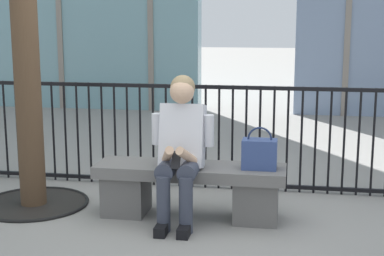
# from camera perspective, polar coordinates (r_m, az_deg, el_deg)

# --- Properties ---
(ground_plane) EXTENTS (60.00, 60.00, 0.00)m
(ground_plane) POSITION_cam_1_polar(r_m,az_deg,el_deg) (4.95, -0.20, -8.78)
(ground_plane) COLOR gray
(stone_bench) EXTENTS (1.60, 0.44, 0.45)m
(stone_bench) POSITION_cam_1_polar(r_m,az_deg,el_deg) (4.87, -0.21, -5.77)
(stone_bench) COLOR slate
(stone_bench) RESTS_ON ground
(seated_person_with_phone) EXTENTS (0.52, 0.66, 1.21)m
(seated_person_with_phone) POSITION_cam_1_polar(r_m,az_deg,el_deg) (4.66, -1.14, -1.70)
(seated_person_with_phone) COLOR #383D4C
(seated_person_with_phone) RESTS_ON ground
(handbag_on_bench) EXTENTS (0.28, 0.17, 0.35)m
(handbag_on_bench) POSITION_cam_1_polar(r_m,az_deg,el_deg) (4.71, 6.74, -2.52)
(handbag_on_bench) COLOR #33477F
(handbag_on_bench) RESTS_ON stone_bench
(plaza_railing) EXTENTS (9.31, 0.04, 1.03)m
(plaza_railing) POSITION_cam_1_polar(r_m,az_deg,el_deg) (5.64, 1.36, -0.84)
(plaza_railing) COLOR black
(plaza_railing) RESTS_ON ground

